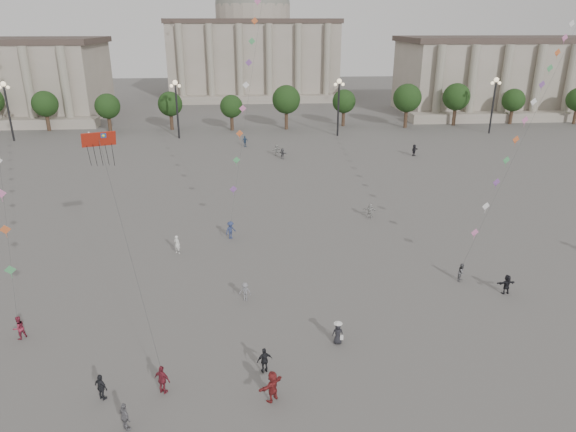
{
  "coord_description": "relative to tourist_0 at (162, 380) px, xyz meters",
  "views": [
    {
      "loc": [
        -1.74,
        -26.39,
        20.65
      ],
      "look_at": [
        1.14,
        12.0,
        5.96
      ],
      "focal_mm": 32.0,
      "sensor_mm": 36.0,
      "label": 1
    }
  ],
  "objects": [
    {
      "name": "hall_east",
      "position": [
        82.26,
        95.1,
        7.5
      ],
      "size": [
        84.0,
        26.22,
        17.2
      ],
      "color": "gray",
      "rests_on": "ground"
    },
    {
      "name": "person_crowd_10",
      "position": [
        -23.52,
        69.21,
        0.01
      ],
      "size": [
        0.69,
        0.81,
        1.88
      ],
      "primitive_type": "imported",
      "rotation": [
        0.0,
        0.0,
        1.98
      ],
      "color": "white",
      "rests_on": "ground"
    },
    {
      "name": "person_crowd_12",
      "position": [
        10.61,
        54.45,
        -0.07
      ],
      "size": [
        1.47,
        1.49,
        1.71
      ],
      "primitive_type": "imported",
      "rotation": [
        0.0,
        0.0,
        2.34
      ],
      "color": "#58575B",
      "rests_on": "ground"
    },
    {
      "name": "kite_flyer_0",
      "position": [
        -10.74,
        6.38,
        -0.07
      ],
      "size": [
        1.03,
        1.05,
        1.71
      ],
      "primitive_type": "imported",
      "rotation": [
        0.0,
        0.0,
        4.02
      ],
      "color": "maroon",
      "rests_on": "ground"
    },
    {
      "name": "person_crowd_13",
      "position": [
        -1.62,
        19.68,
        -0.01
      ],
      "size": [
        0.79,
        0.71,
        1.82
      ],
      "primitive_type": "imported",
      "rotation": [
        0.0,
        0.0,
        2.61
      ],
      "color": "white",
      "rests_on": "ground"
    },
    {
      "name": "lamp_post_far_east",
      "position": [
        52.26,
        71.21,
        6.43
      ],
      "size": [
        2.0,
        0.9,
        10.65
      ],
      "color": "#262628",
      "rests_on": "ground"
    },
    {
      "name": "person_crowd_3",
      "position": [
        25.79,
        9.92,
        -0.09
      ],
      "size": [
        1.58,
        0.61,
        1.66
      ],
      "primitive_type": "imported",
      "rotation": [
        0.0,
        0.0,
        3.22
      ],
      "color": "black",
      "rests_on": "ground"
    },
    {
      "name": "person_crowd_7",
      "position": [
        18.66,
        27.61,
        -0.1
      ],
      "size": [
        1.61,
        1.0,
        1.65
      ],
      "primitive_type": "imported",
      "rotation": [
        0.0,
        0.0,
        2.78
      ],
      "color": "#B0AFAC",
      "rests_on": "ground"
    },
    {
      "name": "person_crowd_0",
      "position": [
        4.59,
        63.41,
        0.03
      ],
      "size": [
        1.21,
        0.88,
        1.91
      ],
      "primitive_type": "imported",
      "rotation": [
        0.0,
        0.0,
        0.42
      ],
      "color": "#334F74",
      "rests_on": "ground"
    },
    {
      "name": "kite_flyer_2",
      "position": [
        23.05,
        12.35,
        -0.14
      ],
      "size": [
        0.95,
        0.97,
        1.57
      ],
      "primitive_type": "imported",
      "rotation": [
        0.0,
        0.0,
        0.88
      ],
      "color": "#5D5D61",
      "rests_on": "ground"
    },
    {
      "name": "lamp_post_mid_east",
      "position": [
        22.26,
        71.21,
        6.43
      ],
      "size": [
        2.0,
        0.9,
        10.65
      ],
      "color": "#262628",
      "rests_on": "ground"
    },
    {
      "name": "kite_flyer_1",
      "position": [
        3.32,
        22.85,
        -0.01
      ],
      "size": [
        1.35,
        1.29,
        1.84
      ],
      "primitive_type": "imported",
      "rotation": [
        0.0,
        0.0,
        0.7
      ],
      "color": "navy",
      "rests_on": "ground"
    },
    {
      "name": "tourist_0",
      "position": [
        0.0,
        0.0,
        0.0
      ],
      "size": [
        1.17,
        0.92,
        1.85
      ],
      "primitive_type": "imported",
      "rotation": [
        0.0,
        0.0,
        2.64
      ],
      "color": "maroon",
      "rests_on": "ground"
    },
    {
      "name": "person_crowd_4",
      "position": [
        9.8,
        56.65,
        -0.04
      ],
      "size": [
        1.71,
        1.19,
        1.78
      ],
      "primitive_type": "imported",
      "rotation": [
        0.0,
        0.0,
        3.6
      ],
      "color": "#B1B2AE",
      "rests_on": "ground"
    },
    {
      "name": "ground",
      "position": [
        7.26,
        1.21,
        -0.93
      ],
      "size": [
        360.0,
        360.0,
        0.0
      ],
      "primitive_type": "plane",
      "color": "#585553",
      "rests_on": "ground"
    },
    {
      "name": "tourist_4",
      "position": [
        6.06,
        1.48,
        -0.07
      ],
      "size": [
        1.08,
        0.71,
        1.71
      ],
      "primitive_type": "imported",
      "rotation": [
        0.0,
        0.0,
        3.45
      ],
      "color": "black",
      "rests_on": "ground"
    },
    {
      "name": "tourist_3",
      "position": [
        -1.55,
        -2.84,
        -0.07
      ],
      "size": [
        0.97,
        1.02,
        1.7
      ],
      "primitive_type": "imported",
      "rotation": [
        0.0,
        0.0,
        2.3
      ],
      "color": "slate",
      "rests_on": "ground"
    },
    {
      "name": "hat_person",
      "position": [
        11.11,
        4.17,
        -0.09
      ],
      "size": [
        0.76,
        0.6,
        1.69
      ],
      "color": "black",
      "rests_on": "ground"
    },
    {
      "name": "lamp_post_far_west",
      "position": [
        -37.74,
        71.21,
        6.43
      ],
      "size": [
        2.0,
        0.9,
        10.65
      ],
      "color": "#262628",
      "rests_on": "ground"
    },
    {
      "name": "hall_central",
      "position": [
        7.26,
        130.43,
        13.31
      ],
      "size": [
        48.3,
        34.3,
        35.5
      ],
      "color": "gray",
      "rests_on": "ground"
    },
    {
      "name": "tourist_2",
      "position": [
        6.42,
        -1.11,
        0.05
      ],
      "size": [
        1.71,
        1.65,
        1.95
      ],
      "primitive_type": "imported",
      "rotation": [
        0.0,
        0.0,
        3.89
      ],
      "color": "maroon",
      "rests_on": "ground"
    },
    {
      "name": "tree_row",
      "position": [
        7.26,
        79.21,
        4.47
      ],
      "size": [
        137.12,
        5.12,
        8.0
      ],
      "color": "#38271C",
      "rests_on": "ground"
    },
    {
      "name": "person_crowd_6",
      "position": [
        4.81,
        10.44,
        -0.16
      ],
      "size": [
        1.1,
        0.79,
        1.53
      ],
      "primitive_type": "imported",
      "rotation": [
        0.0,
        0.0,
        6.04
      ],
      "color": "slate",
      "rests_on": "ground"
    },
    {
      "name": "tourist_1",
      "position": [
        -3.45,
        -0.29,
        -0.09
      ],
      "size": [
        1.04,
        0.91,
        1.68
      ],
      "primitive_type": "imported",
      "rotation": [
        0.0,
        0.0,
        2.52
      ],
      "color": "#212327",
      "rests_on": "ground"
    },
    {
      "name": "person_crowd_9",
      "position": [
        32.14,
        54.8,
        0.02
      ],
      "size": [
        1.65,
        1.61,
        1.88
      ],
      "primitive_type": "imported",
      "rotation": [
        0.0,
        0.0,
        0.76
      ],
      "color": "black",
      "rests_on": "ground"
    },
    {
      "name": "dragon_kite",
      "position": [
        -4.54,
        9.46,
        11.54
      ],
      "size": [
        3.42,
        5.41,
        15.72
      ],
      "color": "#B02312",
      "rests_on": "ground"
    },
    {
      "name": "lamp_post_mid_west",
      "position": [
        -7.74,
        71.21,
        6.43
      ],
      "size": [
        2.0,
        0.9,
        10.65
      ],
      "color": "#262628",
      "rests_on": "ground"
    }
  ]
}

